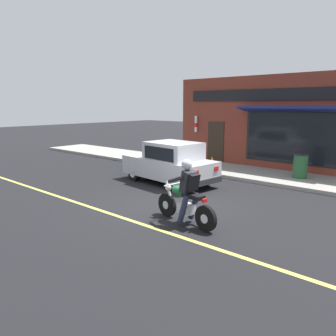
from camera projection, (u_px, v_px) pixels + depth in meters
The scene contains 8 objects.
ground_plane at pixel (171, 204), 9.80m from camera, with size 80.00×80.00×0.00m, color black.
sidewalk_curb at pixel (195, 165), 15.65m from camera, with size 2.60×22.00×0.14m, color gray.
lane_stripe at pixel (63, 198), 10.39m from camera, with size 0.12×19.80×0.01m, color #D1C64C.
storefront_building at pixel (269, 123), 14.53m from camera, with size 1.25×9.30×4.20m.
motorcycle_with_rider at pixel (186, 197), 8.04m from camera, with size 0.65×2.01×1.62m.
car_hatchback at pixel (170, 163), 12.22m from camera, with size 2.03×3.93×1.57m.
trash_bin at pixel (300, 165), 12.52m from camera, with size 0.56×0.56×0.98m.
traffic_cone at pixel (212, 163), 14.22m from camera, with size 0.36×0.36×0.60m.
Camera 1 is at (-7.19, -6.09, 2.89)m, focal length 35.00 mm.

